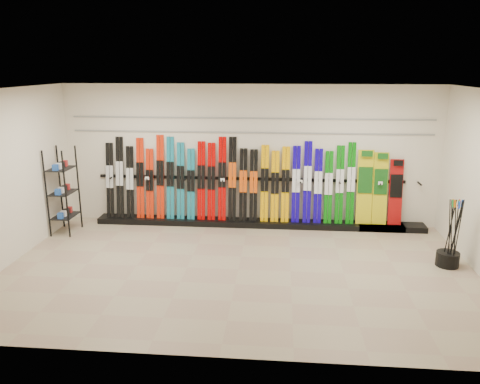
{
  "coord_description": "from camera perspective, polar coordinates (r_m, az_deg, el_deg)",
  "views": [
    {
      "loc": [
        0.68,
        -7.32,
        3.37
      ],
      "look_at": [
        -0.06,
        1.0,
        1.1
      ],
      "focal_mm": 35.0,
      "sensor_mm": 36.0,
      "label": 1
    }
  ],
  "objects": [
    {
      "name": "ski_rack_base",
      "position": [
        10.16,
        2.24,
        -3.81
      ],
      "size": [
        8.0,
        0.4,
        0.12
      ],
      "primitive_type": "cube",
      "color": "black",
      "rests_on": "floor"
    },
    {
      "name": "slatwall_rail_1",
      "position": [
        9.88,
        1.11,
        8.99
      ],
      "size": [
        7.6,
        0.02,
        0.03
      ],
      "primitive_type": "cube",
      "color": "gray",
      "rests_on": "back_wall"
    },
    {
      "name": "accessory_rack",
      "position": [
        10.23,
        -20.77,
        0.14
      ],
      "size": [
        0.4,
        0.6,
        1.77
      ],
      "primitive_type": "cube",
      "color": "black",
      "rests_on": "floor"
    },
    {
      "name": "snowboards",
      "position": [
        10.2,
        16.55,
        0.34
      ],
      "size": [
        0.94,
        0.24,
        1.55
      ],
      "color": "gold",
      "rests_on": "ski_rack_base"
    },
    {
      "name": "pole_bin",
      "position": [
        8.94,
        23.97,
        -7.47
      ],
      "size": [
        0.39,
        0.39,
        0.25
      ],
      "primitive_type": "cylinder",
      "color": "black",
      "rests_on": "floor"
    },
    {
      "name": "skis",
      "position": [
        10.03,
        -1.66,
        1.21
      ],
      "size": [
        5.37,
        0.28,
        1.81
      ],
      "color": "black",
      "rests_on": "ski_rack_base"
    },
    {
      "name": "ski_poles",
      "position": [
        8.74,
        24.55,
        -4.63
      ],
      "size": [
        0.25,
        0.21,
        1.18
      ],
      "color": "black",
      "rests_on": "pole_bin"
    },
    {
      "name": "floor",
      "position": [
        8.09,
        -0.21,
        -9.42
      ],
      "size": [
        8.0,
        8.0,
        0.0
      ],
      "primitive_type": "plane",
      "color": "#9F866E",
      "rests_on": "ground"
    },
    {
      "name": "ceiling",
      "position": [
        7.36,
        -0.23,
        12.32
      ],
      "size": [
        8.0,
        8.0,
        0.0
      ],
      "primitive_type": "plane",
      "rotation": [
        3.14,
        0.0,
        0.0
      ],
      "color": "silver",
      "rests_on": "back_wall"
    },
    {
      "name": "slatwall_rail_0",
      "position": [
        9.92,
        1.1,
        7.26
      ],
      "size": [
        7.6,
        0.02,
        0.03
      ],
      "primitive_type": "cube",
      "color": "gray",
      "rests_on": "back_wall"
    },
    {
      "name": "left_wall",
      "position": [
        8.88,
        -26.86,
        1.39
      ],
      "size": [
        0.0,
        5.0,
        5.0
      ],
      "primitive_type": "plane",
      "rotation": [
        1.57,
        0.0,
        1.57
      ],
      "color": "beige",
      "rests_on": "floor"
    },
    {
      "name": "back_wall",
      "position": [
        10.02,
        1.1,
        4.45
      ],
      "size": [
        8.0,
        0.0,
        8.0
      ],
      "primitive_type": "plane",
      "rotation": [
        1.57,
        0.0,
        0.0
      ],
      "color": "beige",
      "rests_on": "floor"
    }
  ]
}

